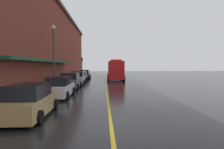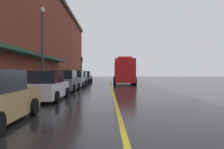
# 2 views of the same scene
# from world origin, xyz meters

# --- Properties ---
(ground_plane) EXTENTS (112.00, 112.00, 0.00)m
(ground_plane) POSITION_xyz_m (0.00, 25.00, 0.00)
(ground_plane) COLOR black
(sidewalk_left) EXTENTS (2.40, 70.00, 0.15)m
(sidewalk_left) POSITION_xyz_m (-6.20, 25.00, 0.07)
(sidewalk_left) COLOR #ADA8A0
(sidewalk_left) RESTS_ON ground
(lane_center_stripe) EXTENTS (0.16, 70.00, 0.01)m
(lane_center_stripe) POSITION_xyz_m (0.00, 25.00, 0.00)
(lane_center_stripe) COLOR gold
(lane_center_stripe) RESTS_ON ground
(brick_building_left) EXTENTS (11.89, 64.00, 12.82)m
(brick_building_left) POSITION_xyz_m (-12.76, 23.99, 6.42)
(brick_building_left) COLOR maroon
(brick_building_left) RESTS_ON ground
(parked_car_0) EXTENTS (2.02, 4.57, 1.67)m
(parked_car_0) POSITION_xyz_m (-3.99, 1.83, 0.78)
(parked_car_0) COLOR #A5844C
(parked_car_0) RESTS_ON ground
(parked_car_1) EXTENTS (2.00, 4.41, 1.66)m
(parked_car_1) POSITION_xyz_m (-3.90, 8.00, 0.78)
(parked_car_1) COLOR silver
(parked_car_1) RESTS_ON ground
(parked_car_2) EXTENTS (2.13, 4.43, 1.75)m
(parked_car_2) POSITION_xyz_m (-4.01, 14.16, 0.82)
(parked_car_2) COLOR #595B60
(parked_car_2) RESTS_ON ground
(parked_car_3) EXTENTS (2.10, 4.13, 1.79)m
(parked_car_3) POSITION_xyz_m (-3.92, 19.37, 0.83)
(parked_car_3) COLOR silver
(parked_car_3) RESTS_ON ground
(parked_car_4) EXTENTS (2.06, 4.54, 1.62)m
(parked_car_4) POSITION_xyz_m (-3.98, 24.40, 0.76)
(parked_car_4) COLOR navy
(parked_car_4) RESTS_ON ground
(parked_car_5) EXTENTS (2.10, 4.78, 1.74)m
(parked_car_5) POSITION_xyz_m (-3.93, 29.99, 0.81)
(parked_car_5) COLOR black
(parked_car_5) RESTS_ON ground
(fire_truck) EXTENTS (2.98, 7.58, 3.53)m
(fire_truck) POSITION_xyz_m (1.80, 25.94, 1.68)
(fire_truck) COLOR red
(fire_truck) RESTS_ON ground
(parking_meter_0) EXTENTS (0.14, 0.18, 1.33)m
(parking_meter_0) POSITION_xyz_m (-5.35, 18.37, 1.06)
(parking_meter_0) COLOR #4C4C51
(parking_meter_0) RESTS_ON sidewalk_left
(parking_meter_1) EXTENTS (0.14, 0.18, 1.33)m
(parking_meter_1) POSITION_xyz_m (-5.35, 12.38, 1.06)
(parking_meter_1) COLOR #4C4C51
(parking_meter_1) RESTS_ON sidewalk_left
(street_lamp_left) EXTENTS (0.44, 0.44, 6.94)m
(street_lamp_left) POSITION_xyz_m (-5.95, 14.42, 4.40)
(street_lamp_left) COLOR #33383D
(street_lamp_left) RESTS_ON sidewalk_left
(traffic_light_near) EXTENTS (0.38, 0.36, 4.30)m
(traffic_light_near) POSITION_xyz_m (-5.29, 37.74, 3.16)
(traffic_light_near) COLOR #232326
(traffic_light_near) RESTS_ON sidewalk_left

